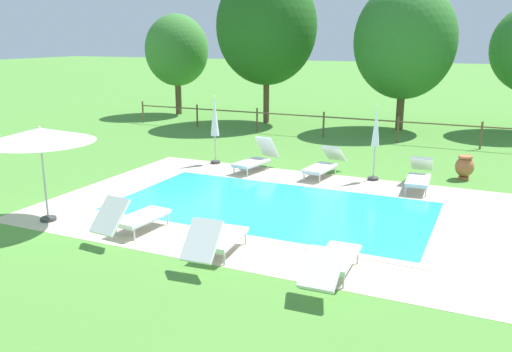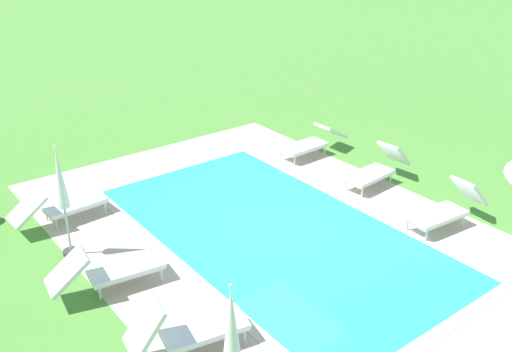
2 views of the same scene
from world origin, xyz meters
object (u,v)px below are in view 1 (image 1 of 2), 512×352
Objects in this scene: sun_lounger_south_mid at (217,239)px; patio_umbrella_open_foreground at (40,135)px; sun_lounger_north_far at (256,158)px; terracotta_urn_near_fence at (465,167)px; tree_west_mid at (405,41)px; sun_lounger_north_end at (133,217)px; patio_umbrella_closed_row_west at (215,120)px; sun_lounger_north_mid at (333,261)px; sun_lounger_north_near_steps at (419,175)px; sun_lounger_south_near_corner at (324,164)px; tree_far_east at (267,27)px; patio_umbrella_closed_row_mid_west at (376,133)px; tree_centre at (177,50)px.

sun_lounger_south_mid is 0.82× the size of patio_umbrella_open_foreground.
sun_lounger_north_far reaches higher than terracotta_urn_near_fence.
sun_lounger_north_end is at bearing -99.69° from tree_west_mid.
patio_umbrella_closed_row_west is at bearing -114.76° from tree_west_mid.
patio_umbrella_open_foreground reaches higher than sun_lounger_north_mid.
sun_lounger_north_near_steps is 0.85× the size of patio_umbrella_open_foreground.
tree_far_east is (-5.78, 8.84, 4.19)m from sun_lounger_south_near_corner.
patio_umbrella_open_foreground is 1.07× the size of patio_umbrella_closed_row_mid_west.
sun_lounger_south_near_corner is at bearing 71.31° from sun_lounger_north_end.
patio_umbrella_closed_row_west is at bearing 178.67° from sun_lounger_south_near_corner.
tree_centre reaches higher than terracotta_urn_near_fence.
patio_umbrella_closed_row_west reaches higher than patio_umbrella_closed_row_mid_west.
patio_umbrella_closed_row_mid_west is (-0.86, 7.02, 1.06)m from sun_lounger_north_mid.
tree_centre is (-12.82, 9.48, 1.99)m from patio_umbrella_closed_row_mid_west.
sun_lounger_north_far is at bearing 108.58° from sun_lounger_south_mid.
sun_lounger_north_near_steps is at bearing 0.52° from sun_lounger_north_far.
sun_lounger_north_near_steps is 7.21m from sun_lounger_south_mid.
sun_lounger_north_far is 0.84× the size of patio_umbrella_closed_row_mid_west.
sun_lounger_south_mid is at bearing -89.54° from sun_lounger_south_near_corner.
sun_lounger_south_mid is 16.79m from tree_west_mid.
patio_umbrella_closed_row_west reaches higher than sun_lounger_north_end.
sun_lounger_south_near_corner is at bearing -160.57° from terracotta_urn_near_fence.
sun_lounger_north_mid is at bearing -62.67° from tree_far_east.
sun_lounger_north_end reaches higher than terracotta_urn_near_fence.
patio_umbrella_closed_row_mid_west reaches higher than sun_lounger_north_mid.
sun_lounger_south_mid reaches higher than sun_lounger_north_mid.
sun_lounger_south_near_corner is at bearing 175.80° from sun_lounger_north_near_steps.
patio_umbrella_open_foreground is at bearing -136.65° from terracotta_urn_near_fence.
sun_lounger_south_near_corner is 10.20m from tree_west_mid.
tree_centre is (-13.69, 16.51, 3.05)m from sun_lounger_north_mid.
sun_lounger_north_mid is 1.09× the size of sun_lounger_north_far.
sun_lounger_south_mid is (-2.77, -6.65, 0.02)m from sun_lounger_north_near_steps.
sun_lounger_north_end is 0.99× the size of sun_lounger_south_mid.
patio_umbrella_closed_row_west is (-1.65, 0.34, 1.06)m from sun_lounger_north_far.
sun_lounger_north_mid is 16.90m from tree_west_mid.
sun_lounger_south_near_corner is (2.17, 0.25, -0.02)m from sun_lounger_north_far.
terracotta_urn_near_fence is (8.44, 7.97, -1.61)m from patio_umbrella_open_foreground.
sun_lounger_north_near_steps is 0.99× the size of sun_lounger_north_mid.
patio_umbrella_closed_row_mid_west is (1.47, 0.15, 1.04)m from sun_lounger_south_near_corner.
sun_lounger_south_near_corner is 0.90× the size of patio_umbrella_closed_row_west.
patio_umbrella_closed_row_west is 0.43× the size of tree_centre.
patio_umbrella_closed_row_mid_west is (-1.35, 0.36, 1.05)m from sun_lounger_north_near_steps.
tree_centre is at bearing 129.67° from sun_lounger_north_mid.
terracotta_urn_near_fence is (7.72, 1.29, -1.08)m from patio_umbrella_closed_row_west.
tree_far_east is at bearing 94.60° from patio_umbrella_open_foreground.
sun_lounger_north_mid is 4.55m from sun_lounger_north_end.
sun_lounger_south_near_corner is at bearing 55.46° from patio_umbrella_open_foreground.
sun_lounger_north_far is 0.93× the size of sun_lounger_south_near_corner.
sun_lounger_south_mid is 17.26m from tree_far_east.
tree_far_east is at bearing 129.86° from patio_umbrella_closed_row_mid_west.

